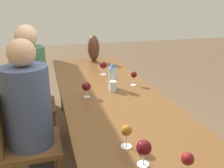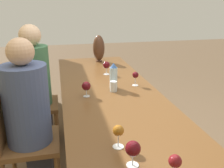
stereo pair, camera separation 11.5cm
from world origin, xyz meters
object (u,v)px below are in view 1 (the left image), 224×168
object	(u,v)px
wine_glass_4	(187,160)
vase	(94,48)
wine_glass_0	(144,148)
chair_far	(27,103)
person_far	(33,84)
person_near	(31,117)
wine_glass_5	(134,75)
wine_glass_1	(86,87)
water_tumbler	(113,86)
water_bottle	(113,76)
chair_near	(22,141)
wine_glass_6	(103,65)
wine_glass_3	(126,131)

from	to	relation	value
wine_glass_4	vase	bearing A→B (deg)	-1.26
wine_glass_0	chair_far	xyz separation A→B (m)	(1.56, 0.66, -0.32)
vase	person_far	distance (m)	1.06
wine_glass_0	person_near	bearing A→B (deg)	35.78
wine_glass_5	wine_glass_1	bearing A→B (deg)	110.61
wine_glass_4	chair_far	size ratio (longest dim) A/B	0.15
water_tumbler	chair_far	size ratio (longest dim) A/B	0.11
wine_glass_1	chair_far	distance (m)	0.84
vase	chair_far	xyz separation A→B (m)	(-0.69, 0.87, -0.41)
water_bottle	vase	distance (m)	1.09
chair_near	person_far	xyz separation A→B (m)	(0.76, -0.08, 0.21)
vase	water_tumbler	bearing A→B (deg)	177.00
wine_glass_1	wine_glass_6	distance (m)	0.69
water_tumbler	wine_glass_5	xyz separation A→B (m)	(0.12, -0.24, 0.05)
wine_glass_1	chair_far	size ratio (longest dim) A/B	0.15
wine_glass_4	chair_near	world-z (taller)	chair_near
wine_glass_4	person_near	size ratio (longest dim) A/B	0.11
water_tumbler	wine_glass_0	size ratio (longest dim) A/B	0.69
wine_glass_4	person_far	bearing A→B (deg)	23.11
water_bottle	wine_glass_6	xyz separation A→B (m)	(0.47, -0.02, -0.01)
water_tumbler	vase	distance (m)	1.19
wine_glass_0	wine_glass_3	distance (m)	0.18
vase	wine_glass_1	bearing A→B (deg)	165.64
wine_glass_1	wine_glass_6	bearing A→B (deg)	-25.68
wine_glass_4	wine_glass_0	bearing A→B (deg)	45.12
wine_glass_6	chair_far	size ratio (longest dim) A/B	0.16
wine_glass_3	person_far	distance (m)	1.49
wine_glass_0	wine_glass_1	bearing A→B (deg)	6.49
person_far	water_bottle	bearing A→B (deg)	-118.19
water_tumbler	wine_glass_3	distance (m)	0.92
vase	wine_glass_4	bearing A→B (deg)	178.74
person_near	wine_glass_6	bearing A→B (deg)	-42.69
water_tumbler	wine_glass_4	xyz separation A→B (m)	(-1.23, -0.01, 0.06)
water_bottle	person_far	xyz separation A→B (m)	(0.40, 0.74, -0.14)
wine_glass_4	chair_far	xyz separation A→B (m)	(1.71, 0.81, -0.33)
water_tumbler	wine_glass_5	size ratio (longest dim) A/B	0.70
water_bottle	chair_far	xyz separation A→B (m)	(0.40, 0.82, -0.35)
water_bottle	person_near	distance (m)	0.84
water_bottle	wine_glass_0	size ratio (longest dim) A/B	1.76
water_bottle	wine_glass_4	size ratio (longest dim) A/B	1.76
chair_near	wine_glass_4	bearing A→B (deg)	-139.54
chair_far	person_near	world-z (taller)	person_near
vase	person_near	xyz separation A→B (m)	(-1.45, 0.78, -0.22)
vase	person_near	world-z (taller)	person_near
wine_glass_4	water_bottle	bearing A→B (deg)	-0.47
wine_glass_1	wine_glass_0	bearing A→B (deg)	-173.51
wine_glass_4	chair_far	distance (m)	1.92
wine_glass_3	wine_glass_6	distance (m)	1.47
vase	wine_glass_0	size ratio (longest dim) A/B	2.56
person_near	vase	bearing A→B (deg)	-28.34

